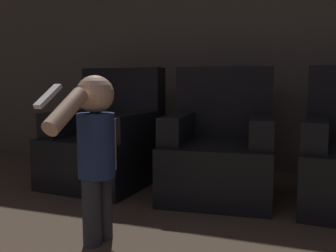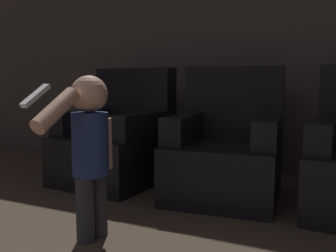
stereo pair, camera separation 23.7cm
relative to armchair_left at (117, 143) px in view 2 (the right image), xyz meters
The scene contains 4 objects.
wall_back 1.54m from the armchair_left, 48.29° to the left, with size 8.40×0.05×2.60m.
armchair_left is the anchor object (origin of this frame).
armchair_middle 0.98m from the armchair_left, ahead, with size 0.86×0.92×0.98m.
person_toddler 1.25m from the armchair_left, 63.51° to the right, with size 0.20×0.61×0.90m.
Camera 2 is at (0.98, 0.90, 0.86)m, focal length 40.00 mm.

